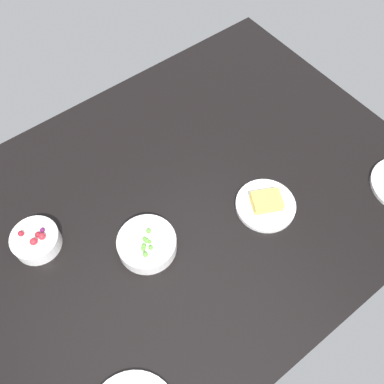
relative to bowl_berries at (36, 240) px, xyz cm
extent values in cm
cube|color=black|center=(46.00, -13.87, -4.91)|extent=(145.26, 111.60, 4.00)
cylinder|color=white|center=(-0.01, 0.02, -0.44)|extent=(13.67, 13.67, 4.93)
torus|color=white|center=(-0.01, 0.02, 2.02)|extent=(13.93, 13.93, 0.80)
sphere|color=#59144C|center=(2.97, 0.10, 2.73)|extent=(1.42, 1.42, 1.42)
sphere|color=maroon|center=(1.30, -0.56, 2.89)|extent=(1.74, 1.74, 1.74)
sphere|color=#B2232D|center=(-0.68, -1.91, 3.08)|extent=(2.13, 2.13, 2.13)
sphere|color=maroon|center=(-2.39, 2.67, 2.88)|extent=(1.71, 1.71, 1.71)
sphere|color=#B2232D|center=(1.95, -1.86, 3.05)|extent=(2.06, 2.06, 2.06)
cylinder|color=white|center=(24.85, -20.27, -0.56)|extent=(17.03, 17.03, 4.69)
torus|color=white|center=(24.85, -20.27, 1.78)|extent=(17.14, 17.14, 0.80)
sphere|color=#599E38|center=(24.52, -23.05, 2.44)|extent=(1.32, 1.32, 1.32)
sphere|color=#599E38|center=(24.82, -20.64, 2.52)|extent=(1.47, 1.47, 1.47)
sphere|color=#599E38|center=(22.13, -23.93, 2.55)|extent=(1.54, 1.54, 1.54)
sphere|color=#599E38|center=(22.65, -22.12, 2.43)|extent=(1.29, 1.29, 1.29)
sphere|color=#599E38|center=(23.24, -21.51, 2.47)|extent=(1.38, 1.38, 1.38)
sphere|color=#599E38|center=(25.30, -21.41, 2.30)|extent=(1.05, 1.05, 1.05)
sphere|color=#599E38|center=(26.94, -18.45, 2.53)|extent=(1.50, 1.50, 1.50)
sphere|color=#599E38|center=(24.63, -19.81, 2.44)|extent=(1.31, 1.31, 1.31)
cylinder|color=white|center=(61.56, -30.85, -2.13)|extent=(18.48, 18.48, 1.56)
torus|color=#B7B7BC|center=(61.56, -30.85, -1.35)|extent=(16.77, 16.77, 0.50)
cube|color=#F2D14C|center=(61.56, -30.85, 0.35)|extent=(10.87, 9.85, 3.40)
camera|label=1|loc=(3.72, -69.36, 111.96)|focal=40.00mm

